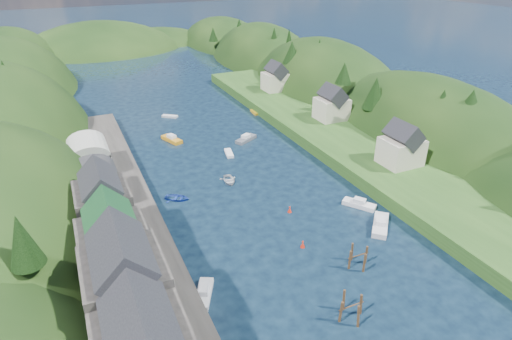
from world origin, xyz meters
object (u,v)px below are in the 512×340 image
piling_cluster_near (351,310)px  piling_cluster_far (358,259)px  channel_buoy_near (303,244)px  channel_buoy_far (290,210)px

piling_cluster_near → piling_cluster_far: piling_cluster_near is taller
piling_cluster_near → piling_cluster_far: size_ratio=1.03×
channel_buoy_near → channel_buoy_far: bearing=72.7°
piling_cluster_near → channel_buoy_near: bearing=82.7°
piling_cluster_near → channel_buoy_near: (1.79, 13.93, -0.76)m
channel_buoy_near → piling_cluster_far: bearing=-55.3°
piling_cluster_far → channel_buoy_near: size_ratio=3.20×
piling_cluster_far → channel_buoy_far: (-1.82, 15.68, -0.72)m
piling_cluster_near → channel_buoy_far: (4.60, 22.92, -0.76)m
piling_cluster_far → channel_buoy_near: bearing=124.7°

